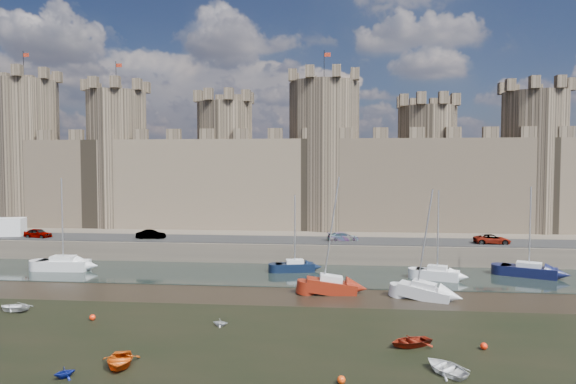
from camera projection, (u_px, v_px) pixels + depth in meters
name	position (u px, v px, depth m)	size (l,w,h in m)	color
ground	(273.00, 351.00, 34.42)	(160.00, 160.00, 0.00)	black
water_channel	(300.00, 275.00, 58.27)	(160.00, 12.00, 0.08)	black
quay	(315.00, 227.00, 93.98)	(160.00, 60.00, 2.50)	#4C443A
road	(305.00, 240.00, 68.07)	(160.00, 7.00, 0.10)	black
castle	(307.00, 170.00, 81.57)	(108.50, 11.00, 29.00)	#42382B
car_0	(38.00, 233.00, 70.33)	(1.56, 3.89, 1.32)	gray
car_1	(151.00, 235.00, 69.25)	(1.34, 3.84, 1.27)	gray
car_2	(343.00, 237.00, 67.50)	(1.66, 4.07, 1.18)	gray
car_3	(492.00, 239.00, 64.79)	(2.06, 4.46, 1.24)	gray
van	(1.00, 227.00, 71.70)	(5.99, 2.40, 2.61)	silver
sailboat_0	(63.00, 264.00, 60.57)	(5.92, 2.49, 10.92)	silver
sailboat_1	(295.00, 266.00, 59.85)	(4.74, 2.64, 8.96)	black
sailboat_2	(437.00, 273.00, 55.64)	(4.83, 3.07, 9.72)	white
sailboat_3	(529.00, 270.00, 57.23)	(6.13, 4.39, 10.04)	black
sailboat_4	(331.00, 285.00, 49.84)	(5.02, 2.27, 11.44)	maroon
sailboat_5	(424.00, 291.00, 47.83)	(5.13, 3.42, 10.32)	silver
dinghy_0	(120.00, 361.00, 31.80)	(2.37, 0.69, 3.32)	#BE420B
dinghy_1	(65.00, 373.00, 30.02)	(1.10, 0.67, 1.27)	navy
dinghy_2	(446.00, 368.00, 30.79)	(2.07, 0.60, 2.90)	silver
dinghy_3	(220.00, 322.00, 39.75)	(1.01, 0.62, 1.17)	silver
dinghy_4	(410.00, 342.00, 35.37)	(2.24, 0.65, 3.14)	maroon
dinghy_6	(14.00, 307.00, 43.94)	(2.23, 0.65, 3.12)	silver
buoy_1	(92.00, 317.00, 41.30)	(0.48, 0.48, 0.48)	#FE2B0B
buoy_2	(341.00, 380.00, 29.30)	(0.48, 0.48, 0.48)	#FF440B
buoy_5	(484.00, 346.00, 34.73)	(0.48, 0.48, 0.48)	#FE270B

